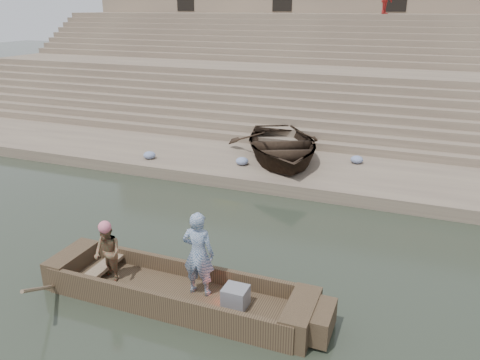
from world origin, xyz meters
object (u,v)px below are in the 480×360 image
Objects in this scene: television at (235,297)px; rowing_man at (108,253)px; standing_man at (198,254)px; main_rowboat at (176,296)px; beached_rowboat at (281,145)px.

rowing_man is at bearing -177.31° from television.
standing_man is 3.79× the size of television.
television is at bearing 0.00° from main_rowboat.
main_rowboat is at bearing -180.00° from television.
beached_rowboat is at bearing 105.53° from rowing_man.
beached_rowboat is (-1.67, 8.54, 0.51)m from television.
main_rowboat is 1.31m from television.
rowing_man is 2.80× the size of television.
rowing_man reaches higher than main_rowboat.
standing_man is 1.35× the size of rowing_man.
standing_man reaches higher than beached_rowboat.
main_rowboat is at bearing 14.34° from standing_man.
television is at bearing 164.49° from standing_man.
main_rowboat is 0.98× the size of beached_rowboat.
standing_man is (0.45, 0.16, 0.98)m from main_rowboat.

